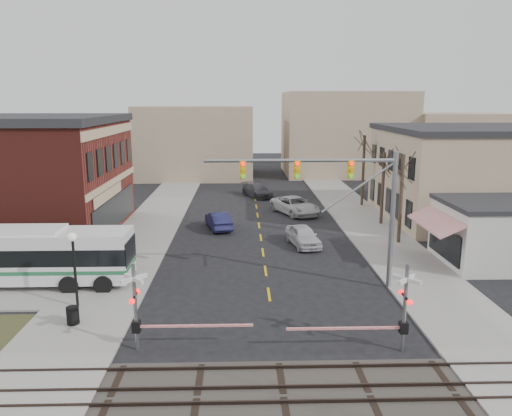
{
  "coord_description": "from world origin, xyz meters",
  "views": [
    {
      "loc": [
        -1.51,
        -24.52,
        10.73
      ],
      "look_at": [
        -0.53,
        9.04,
        3.5
      ],
      "focal_mm": 35.0,
      "sensor_mm": 36.0,
      "label": 1
    }
  ],
  "objects": [
    {
      "name": "ballast_strip",
      "position": [
        0.0,
        -8.0,
        0.03
      ],
      "size": [
        160.0,
        5.0,
        0.06
      ],
      "primitive_type": "cube",
      "color": "#332D28",
      "rests_on": "ground"
    },
    {
      "name": "car_c",
      "position": [
        3.64,
        22.47,
        0.83
      ],
      "size": [
        4.98,
        6.55,
        1.65
      ],
      "primitive_type": "imported",
      "rotation": [
        0.0,
        0.0,
        0.43
      ],
      "color": "#BBBBBB",
      "rests_on": "ground"
    },
    {
      "name": "trash_bin",
      "position": [
        -9.73,
        -1.76,
        0.55
      ],
      "size": [
        0.6,
        0.6,
        0.87
      ],
      "primitive_type": "cylinder",
      "color": "black",
      "rests_on": "sidewalk_west"
    },
    {
      "name": "traffic_signal_mast",
      "position": [
        4.15,
        2.89,
        5.78
      ],
      "size": [
        10.8,
        0.3,
        8.0
      ],
      "color": "gray",
      "rests_on": "ground"
    },
    {
      "name": "rail_tracks",
      "position": [
        0.0,
        -8.0,
        0.12
      ],
      "size": [
        160.0,
        3.91,
        0.14
      ],
      "color": "#2D231E",
      "rests_on": "ground"
    },
    {
      "name": "sidewalk_west",
      "position": [
        -9.5,
        20.0,
        0.06
      ],
      "size": [
        5.0,
        60.0,
        0.12
      ],
      "primitive_type": "cube",
      "color": "gray",
      "rests_on": "ground"
    },
    {
      "name": "street_lamp",
      "position": [
        -10.19,
        0.33,
        3.02
      ],
      "size": [
        0.44,
        0.44,
        4.02
      ],
      "color": "black",
      "rests_on": "sidewalk_west"
    },
    {
      "name": "tan_building",
      "position": [
        22.0,
        20.0,
        4.26
      ],
      "size": [
        20.3,
        15.3,
        8.5
      ],
      "color": "tan",
      "rests_on": "ground"
    },
    {
      "name": "transit_bus",
      "position": [
        -14.54,
        3.77,
        1.87
      ],
      "size": [
        12.93,
        2.83,
        3.33
      ],
      "color": "silver",
      "rests_on": "ground"
    },
    {
      "name": "pedestrian_near",
      "position": [
        -8.77,
        3.7,
        1.02
      ],
      "size": [
        0.64,
        0.77,
        1.8
      ],
      "primitive_type": "imported",
      "rotation": [
        0.0,
        0.0,
        1.94
      ],
      "color": "#4F433F",
      "rests_on": "sidewalk_west"
    },
    {
      "name": "tree_east_c",
      "position": [
        11.0,
        26.0,
        3.72
      ],
      "size": [
        0.28,
        0.28,
        7.2
      ],
      "color": "#382B21",
      "rests_on": "sidewalk_east"
    },
    {
      "name": "awning_shop",
      "position": [
        15.97,
        7.0,
        2.16
      ],
      "size": [
        9.74,
        6.2,
        4.3
      ],
      "color": "beige",
      "rests_on": "ground"
    },
    {
      "name": "rr_crossing_east",
      "position": [
        5.05,
        -4.67,
        1.97
      ],
      "size": [
        5.6,
        1.36,
        4.0
      ],
      "color": "gray",
      "rests_on": "ground"
    },
    {
      "name": "tree_east_a",
      "position": [
        10.5,
        12.0,
        3.5
      ],
      "size": [
        0.28,
        0.28,
        6.75
      ],
      "color": "#382B21",
      "rests_on": "sidewalk_east"
    },
    {
      "name": "rr_crossing_west",
      "position": [
        -5.71,
        -4.24,
        1.97
      ],
      "size": [
        5.6,
        1.36,
        4.0
      ],
      "color": "gray",
      "rests_on": "ground"
    },
    {
      "name": "ground",
      "position": [
        0.0,
        0.0,
        0.0
      ],
      "size": [
        160.0,
        160.0,
        0.0
      ],
      "primitive_type": "plane",
      "color": "black",
      "rests_on": "ground"
    },
    {
      "name": "pedestrian_far",
      "position": [
        -9.33,
        6.33,
        0.94
      ],
      "size": [
        0.97,
        1.01,
        1.64
      ],
      "primitive_type": "imported",
      "rotation": [
        0.0,
        0.0,
        0.95
      ],
      "color": "#302F53",
      "rests_on": "sidewalk_west"
    },
    {
      "name": "car_b",
      "position": [
        -3.5,
        16.89,
        0.74
      ],
      "size": [
        2.65,
        4.77,
        1.49
      ],
      "primitive_type": "imported",
      "rotation": [
        0.0,
        0.0,
        3.39
      ],
      "color": "#191940",
      "rests_on": "ground"
    },
    {
      "name": "car_a",
      "position": [
        3.11,
        11.69,
        0.76
      ],
      "size": [
        2.67,
        4.75,
        1.53
      ],
      "primitive_type": "imported",
      "rotation": [
        0.0,
        0.0,
        0.2
      ],
      "color": "#BDBBC1",
      "rests_on": "ground"
    },
    {
      "name": "sidewalk_east",
      "position": [
        9.5,
        20.0,
        0.06
      ],
      "size": [
        5.0,
        60.0,
        0.12
      ],
      "primitive_type": "cube",
      "color": "gray",
      "rests_on": "ground"
    },
    {
      "name": "car_d",
      "position": [
        0.27,
        31.43,
        0.73
      ],
      "size": [
        3.93,
        5.42,
        1.46
      ],
      "primitive_type": "imported",
      "rotation": [
        0.0,
        0.0,
        0.43
      ],
      "color": "#3C3C41",
      "rests_on": "ground"
    },
    {
      "name": "tree_east_b",
      "position": [
        10.8,
        18.0,
        3.27
      ],
      "size": [
        0.28,
        0.28,
        6.3
      ],
      "color": "#382B21",
      "rests_on": "sidewalk_east"
    }
  ]
}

